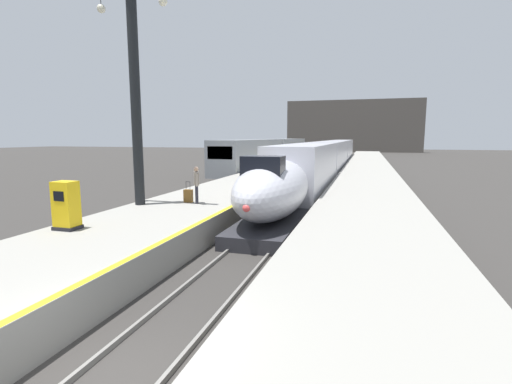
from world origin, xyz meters
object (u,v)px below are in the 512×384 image
(highspeed_train_main, at_px, (328,157))
(ticket_machine_yellow, at_px, (66,207))
(passenger_near_edge, at_px, (196,182))
(rolling_suitcase, at_px, (188,196))
(station_column_mid, at_px, (134,75))
(regional_train_adjacent, at_px, (272,152))

(highspeed_train_main, xyz_separation_m, ticket_machine_yellow, (-5.55, -30.17, -0.16))
(ticket_machine_yellow, bearing_deg, passenger_near_edge, 70.63)
(rolling_suitcase, distance_m, ticket_machine_yellow, 6.05)
(highspeed_train_main, height_order, rolling_suitcase, highspeed_train_main)
(passenger_near_edge, bearing_deg, rolling_suitcase, 162.36)
(station_column_mid, xyz_separation_m, passenger_near_edge, (2.35, 0.98, -4.69))
(passenger_near_edge, distance_m, ticket_machine_yellow, 6.03)
(regional_train_adjacent, bearing_deg, rolling_suitcase, -82.86)
(passenger_near_edge, height_order, ticket_machine_yellow, passenger_near_edge)
(station_column_mid, bearing_deg, regional_train_adjacent, 93.78)
(regional_train_adjacent, relative_size, rolling_suitcase, 37.27)
(station_column_mid, distance_m, passenger_near_edge, 5.33)
(ticket_machine_yellow, bearing_deg, station_column_mid, 94.25)
(station_column_mid, xyz_separation_m, rolling_suitcase, (1.84, 1.14, -5.37))
(regional_train_adjacent, distance_m, rolling_suitcase, 32.46)
(regional_train_adjacent, distance_m, station_column_mid, 33.72)
(passenger_near_edge, xyz_separation_m, ticket_machine_yellow, (-2.00, -5.68, -0.25))
(highspeed_train_main, bearing_deg, rolling_suitcase, -99.49)
(regional_train_adjacent, relative_size, station_column_mid, 3.87)
(passenger_near_edge, bearing_deg, highspeed_train_main, 81.75)
(highspeed_train_main, bearing_deg, ticket_machine_yellow, -100.42)
(station_column_mid, relative_size, rolling_suitcase, 9.64)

